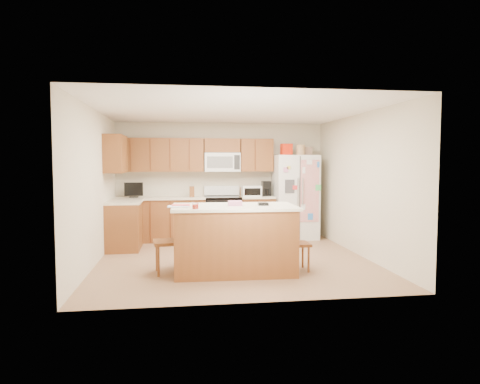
{
  "coord_description": "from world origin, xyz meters",
  "views": [
    {
      "loc": [
        -0.89,
        -7.09,
        1.65
      ],
      "look_at": [
        0.15,
        0.35,
        1.12
      ],
      "focal_mm": 32.0,
      "sensor_mm": 36.0,
      "label": 1
    }
  ],
  "objects": [
    {
      "name": "cabinetry",
      "position": [
        -0.98,
        1.79,
        0.91
      ],
      "size": [
        3.36,
        1.56,
        2.15
      ],
      "color": "brown",
      "rests_on": "ground"
    },
    {
      "name": "refrigerator",
      "position": [
        1.57,
        1.87,
        0.92
      ],
      "size": [
        0.9,
        0.79,
        2.04
      ],
      "color": "white",
      "rests_on": "ground"
    },
    {
      "name": "ground",
      "position": [
        0.0,
        0.0,
        0.0
      ],
      "size": [
        4.5,
        4.5,
        0.0
      ],
      "primitive_type": "plane",
      "color": "#856244",
      "rests_on": "ground"
    },
    {
      "name": "island",
      "position": [
        -0.1,
        -0.81,
        0.51
      ],
      "size": [
        1.91,
        1.12,
        1.09
      ],
      "color": "brown",
      "rests_on": "ground"
    },
    {
      "name": "room_shell",
      "position": [
        0.0,
        0.0,
        1.44
      ],
      "size": [
        4.6,
        4.6,
        2.52
      ],
      "color": "beige",
      "rests_on": "ground"
    },
    {
      "name": "windsor_chair_right",
      "position": [
        0.84,
        -0.84,
        0.41
      ],
      "size": [
        0.36,
        0.38,
        0.88
      ],
      "color": "brown",
      "rests_on": "ground"
    },
    {
      "name": "stove",
      "position": [
        0.0,
        1.94,
        0.47
      ],
      "size": [
        0.76,
        0.65,
        1.13
      ],
      "color": "black",
      "rests_on": "ground"
    },
    {
      "name": "windsor_chair_back",
      "position": [
        -0.01,
        -0.17,
        0.47
      ],
      "size": [
        0.48,
        0.46,
        1.0
      ],
      "color": "brown",
      "rests_on": "ground"
    },
    {
      "name": "windsor_chair_left",
      "position": [
        -1.06,
        -0.73,
        0.48
      ],
      "size": [
        0.46,
        0.48,
        1.01
      ],
      "color": "brown",
      "rests_on": "ground"
    }
  ]
}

